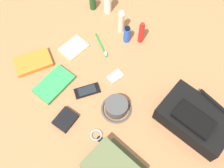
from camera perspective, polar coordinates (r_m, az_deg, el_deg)
name	(u,v)px	position (r m, az deg, el deg)	size (l,w,h in m)	color
ground_plane	(112,88)	(1.41, 0.00, -0.97)	(2.64, 2.02, 0.02)	#A26B43
backpack	(195,119)	(1.33, 17.87, -7.38)	(0.37, 0.27, 0.14)	black
bucket_hat	(116,107)	(1.32, 0.98, -5.14)	(0.16, 0.16, 0.07)	#444444
shampoo_bottle	(93,2)	(1.70, -4.30, 17.60)	(0.04, 0.04, 0.11)	#19471E
toothpaste_tube	(108,2)	(1.65, -1.00, 17.71)	(0.05, 0.05, 0.17)	white
lotion_bottle	(121,22)	(1.55, 2.07, 13.52)	(0.04, 0.04, 0.16)	beige
deodorant_spray	(127,34)	(1.52, 3.33, 10.89)	(0.04, 0.04, 0.12)	blue
sunscreen_spray	(141,33)	(1.52, 6.49, 11.16)	(0.03, 0.03, 0.15)	red
paperback_novel	(33,62)	(1.53, -17.02, 4.62)	(0.18, 0.23, 0.03)	orange
travel_guidebook	(54,84)	(1.43, -12.69, -0.04)	(0.16, 0.23, 0.02)	#2D934C
cell_phone	(87,91)	(1.39, -5.54, -1.48)	(0.11, 0.15, 0.01)	black
media_player	(115,76)	(1.43, 0.71, 1.70)	(0.06, 0.09, 0.01)	#B7B7BC
wristwatch	(97,136)	(1.30, -3.42, -11.32)	(0.07, 0.06, 0.01)	#99999E
toothbrush	(102,46)	(1.53, -2.33, 8.40)	(0.18, 0.07, 0.02)	#198C33
wallet	(66,120)	(1.34, -10.25, -7.75)	(0.09, 0.11, 0.02)	black
notepad	(73,48)	(1.54, -8.52, 7.88)	(0.11, 0.15, 0.02)	beige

